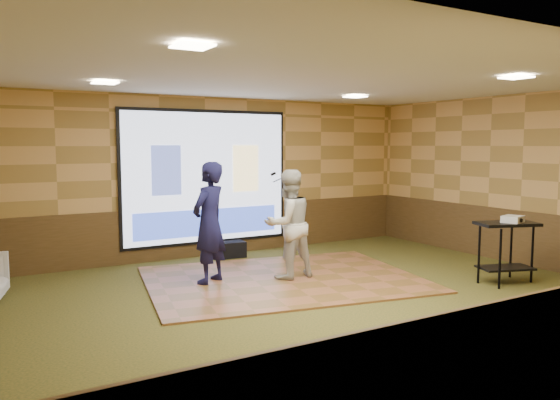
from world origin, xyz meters
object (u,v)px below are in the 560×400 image
dance_floor (283,279)px  duffel_bag (232,249)px  mic_stand (290,225)px  player_left (209,223)px  player_right (288,224)px  av_table (506,241)px  projector (513,219)px  projector_screen (207,179)px

dance_floor → duffel_bag: duffel_bag is taller
mic_stand → duffel_bag: (-1.32, -0.08, -0.35)m
player_left → player_right: (1.18, -0.35, -0.07)m
player_right → av_table: 3.33m
duffel_bag → projector: bearing=-54.1°
dance_floor → projector: size_ratio=13.53×
dance_floor → mic_stand: 2.53m
projector_screen → duffel_bag: bearing=-46.4°
projector_screen → dance_floor: (0.27, -2.34, -1.46)m
projector → av_table: bearing=113.3°
projector_screen → projector: 5.34m
player_right → av_table: (2.75, -1.86, -0.23)m
projector_screen → duffel_bag: (0.34, -0.35, -1.33)m
dance_floor → player_left: 1.47m
av_table → projector: projector is taller
player_right → dance_floor: bearing=-2.9°
duffel_bag → av_table: bearing=-54.1°
player_right → duffel_bag: 2.12m
mic_stand → dance_floor: bearing=-109.7°
dance_floor → av_table: (2.85, -1.87, 0.64)m
projector_screen → duffel_bag: 1.41m
mic_stand → duffel_bag: 1.37m
projector_screen → av_table: size_ratio=3.54×
projector → mic_stand: bearing=94.6°
projector_screen → player_left: size_ratio=1.81×
dance_floor → player_right: player_right is taller
projector_screen → player_right: 2.44m
player_right → projector_screen: bearing=-83.7°
projector_screen → mic_stand: 1.95m
projector_screen → av_table: projector_screen is taller
projector_screen → player_left: (-0.81, -1.99, -0.53)m
projector → player_right: bearing=129.4°
player_left → projector: 4.59m
mic_stand → projector_screen: bearing=-175.2°
dance_floor → mic_stand: mic_stand is taller
player_right → mic_stand: (1.29, 2.06, -0.38)m
projector_screen → player_left: 2.21m
player_left → mic_stand: player_left is taller
player_right → projector: (2.80, -1.92, 0.11)m
player_left → duffel_bag: 2.15m
player_left → projector: (3.98, -2.28, 0.04)m
av_table → duffel_bag: (-2.78, 3.85, -0.50)m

